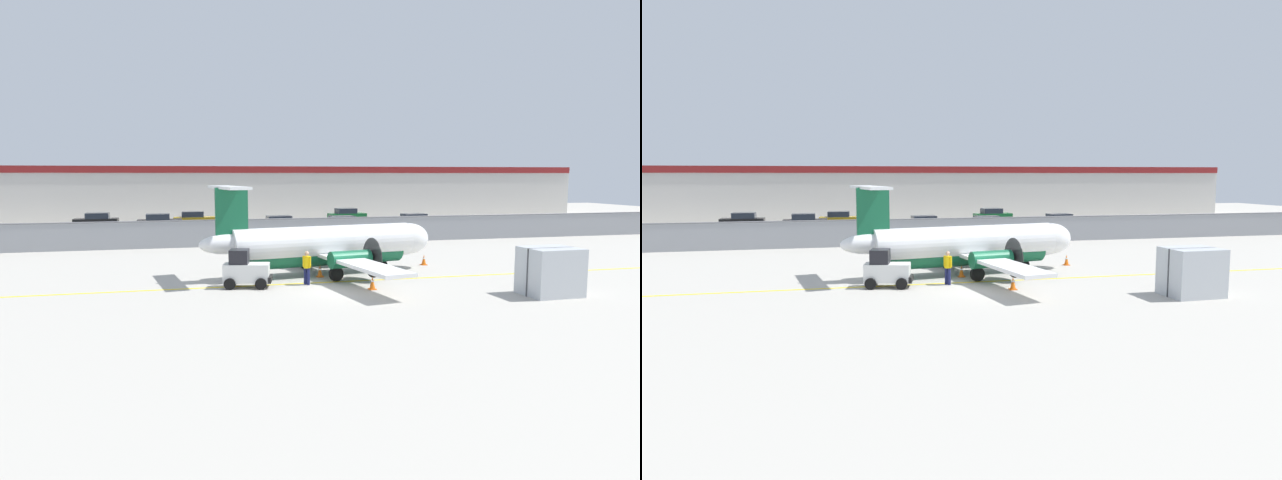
% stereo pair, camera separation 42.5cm
% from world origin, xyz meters
% --- Properties ---
extents(ground_plane, '(140.00, 140.00, 0.01)m').
position_xyz_m(ground_plane, '(0.00, 2.00, 0.00)').
color(ground_plane, '#ADA89E').
extents(perimeter_fence, '(98.00, 0.10, 2.10)m').
position_xyz_m(perimeter_fence, '(0.00, 18.00, 1.12)').
color(perimeter_fence, gray).
rests_on(perimeter_fence, ground).
extents(parking_lot_strip, '(98.00, 17.00, 0.12)m').
position_xyz_m(parking_lot_strip, '(0.00, 29.50, 0.06)').
color(parking_lot_strip, '#38383A').
rests_on(parking_lot_strip, ground).
extents(background_building, '(91.00, 8.10, 6.50)m').
position_xyz_m(background_building, '(0.00, 47.99, 3.26)').
color(background_building, beige).
rests_on(background_building, ground).
extents(commuter_airplane, '(13.67, 16.04, 4.92)m').
position_xyz_m(commuter_airplane, '(0.28, 4.43, 1.60)').
color(commuter_airplane, white).
rests_on(commuter_airplane, ground).
extents(baggage_tug, '(2.52, 1.81, 1.88)m').
position_xyz_m(baggage_tug, '(-4.61, 1.69, 0.86)').
color(baggage_tug, silver).
rests_on(baggage_tug, ground).
extents(ground_crew_worker, '(0.47, 0.50, 1.70)m').
position_xyz_m(ground_crew_worker, '(-1.55, 1.63, 0.95)').
color(ground_crew_worker, '#191E4C').
rests_on(ground_crew_worker, ground).
extents(cargo_container, '(2.45, 2.06, 2.20)m').
position_xyz_m(cargo_container, '(8.76, -3.43, 1.10)').
color(cargo_container, '#B7BCC1').
rests_on(cargo_container, ground).
extents(traffic_cone_near_left, '(0.36, 0.36, 0.64)m').
position_xyz_m(traffic_cone_near_left, '(1.26, -0.30, 0.31)').
color(traffic_cone_near_left, orange).
rests_on(traffic_cone_near_left, ground).
extents(traffic_cone_near_right, '(0.36, 0.36, 0.64)m').
position_xyz_m(traffic_cone_near_right, '(-0.39, 3.61, 0.31)').
color(traffic_cone_near_right, orange).
rests_on(traffic_cone_near_right, ground).
extents(traffic_cone_far_left, '(0.36, 0.36, 0.64)m').
position_xyz_m(traffic_cone_far_left, '(6.77, 6.07, 0.31)').
color(traffic_cone_far_left, orange).
rests_on(traffic_cone_far_left, ground).
extents(parked_car_0, '(4.21, 2.01, 1.58)m').
position_xyz_m(parked_car_0, '(-15.85, 34.49, 0.89)').
color(parked_car_0, black).
rests_on(parked_car_0, parking_lot_strip).
extents(parked_car_1, '(4.22, 2.04, 1.58)m').
position_xyz_m(parked_car_1, '(-9.71, 31.62, 0.89)').
color(parked_car_1, black).
rests_on(parked_car_1, parking_lot_strip).
extents(parked_car_2, '(4.28, 2.16, 1.58)m').
position_xyz_m(parked_car_2, '(-6.32, 34.30, 0.89)').
color(parked_car_2, '#B28C19').
rests_on(parked_car_2, parking_lot_strip).
extents(parked_car_3, '(4.36, 2.35, 1.58)m').
position_xyz_m(parked_car_3, '(-3.23, 23.97, 0.89)').
color(parked_car_3, navy).
rests_on(parked_car_3, parking_lot_strip).
extents(parked_car_4, '(4.27, 2.15, 1.58)m').
position_xyz_m(parked_car_4, '(1.10, 26.24, 0.89)').
color(parked_car_4, '#B28C19').
rests_on(parked_car_4, parking_lot_strip).
extents(parked_car_5, '(4.28, 2.18, 1.58)m').
position_xyz_m(parked_car_5, '(6.68, 24.48, 0.89)').
color(parked_car_5, slate).
rests_on(parked_car_5, parking_lot_strip).
extents(parked_car_6, '(4.33, 2.28, 1.58)m').
position_xyz_m(parked_car_6, '(10.62, 35.91, 0.89)').
color(parked_car_6, '#19662D').
rests_on(parked_car_6, parking_lot_strip).
extents(parked_car_7, '(4.32, 2.25, 1.58)m').
position_xyz_m(parked_car_7, '(14.62, 25.89, 0.89)').
color(parked_car_7, gray).
rests_on(parked_car_7, parking_lot_strip).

